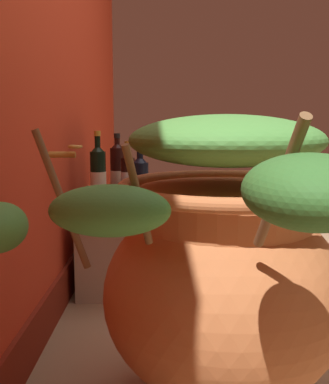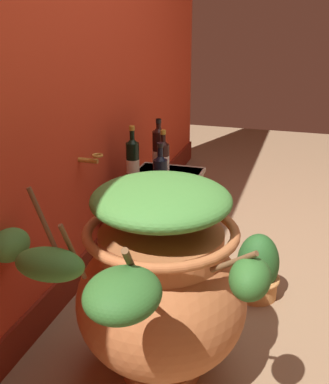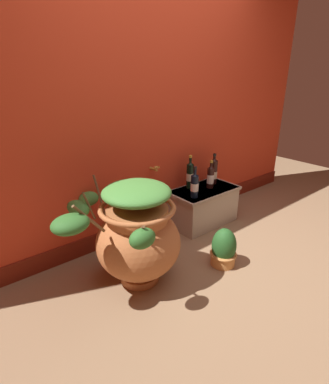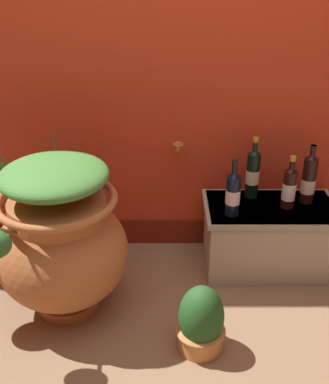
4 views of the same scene
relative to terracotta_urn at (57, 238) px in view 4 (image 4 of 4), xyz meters
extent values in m
cube|color=red|center=(0.63, 0.69, 0.89)|extent=(4.40, 0.20, 2.60)
cube|color=maroon|center=(0.63, 0.59, -0.33)|extent=(4.40, 0.02, 0.16)
cylinder|color=#B28433|center=(0.58, 0.54, 0.25)|extent=(0.02, 0.10, 0.02)
torus|color=#B28433|center=(0.58, 0.49, 0.28)|extent=(0.06, 0.06, 0.01)
cylinder|color=#B26638|center=(0.02, 0.00, -0.38)|extent=(0.31, 0.31, 0.06)
ellipsoid|color=#B26638|center=(0.02, 0.00, -0.08)|extent=(0.64, 0.64, 0.54)
cylinder|color=#B26638|center=(0.02, 0.00, 0.16)|extent=(0.45, 0.45, 0.10)
torus|color=#B26638|center=(0.02, 0.00, 0.21)|extent=(0.56, 0.56, 0.04)
cylinder|color=brown|center=(-0.25, 0.21, 0.23)|extent=(0.07, 0.06, 0.21)
cylinder|color=brown|center=(-0.15, -0.29, 0.22)|extent=(0.08, 0.16, 0.13)
cylinder|color=brown|center=(-0.07, 0.40, 0.19)|extent=(0.04, 0.13, 0.35)
ellipsoid|color=#428438|center=(-0.10, 0.55, 0.13)|extent=(0.17, 0.14, 0.12)
ellipsoid|color=#428438|center=(0.02, 0.00, 0.33)|extent=(0.50, 0.50, 0.13)
cube|color=#B2A893|center=(1.09, 0.35, -0.21)|extent=(0.69, 0.39, 0.39)
cube|color=#A09785|center=(1.09, 0.35, -0.03)|extent=(0.73, 0.41, 0.03)
cylinder|color=black|center=(1.29, 0.41, 0.11)|extent=(0.08, 0.08, 0.26)
cone|color=black|center=(1.29, 0.41, 0.25)|extent=(0.08, 0.08, 0.04)
cylinder|color=black|center=(1.29, 0.41, 0.27)|extent=(0.03, 0.03, 0.08)
cylinder|color=black|center=(1.29, 0.41, 0.30)|extent=(0.03, 0.03, 0.02)
cylinder|color=beige|center=(1.29, 0.41, 0.08)|extent=(0.08, 0.08, 0.08)
cylinder|color=black|center=(1.00, 0.47, 0.11)|extent=(0.07, 0.07, 0.26)
cone|color=black|center=(1.00, 0.47, 0.25)|extent=(0.07, 0.07, 0.04)
cylinder|color=black|center=(1.00, 0.47, 0.28)|extent=(0.03, 0.03, 0.10)
cylinder|color=#B7932D|center=(1.00, 0.47, 0.32)|extent=(0.03, 0.03, 0.02)
cylinder|color=beige|center=(1.00, 0.47, 0.10)|extent=(0.07, 0.07, 0.08)
cylinder|color=black|center=(0.86, 0.26, 0.09)|extent=(0.07, 0.07, 0.22)
cone|color=black|center=(0.86, 0.26, 0.21)|extent=(0.07, 0.07, 0.04)
cylinder|color=black|center=(0.86, 0.26, 0.24)|extent=(0.03, 0.03, 0.09)
cylinder|color=black|center=(0.86, 0.26, 0.28)|extent=(0.03, 0.03, 0.02)
cylinder|color=silver|center=(0.86, 0.26, 0.09)|extent=(0.08, 0.08, 0.08)
cylinder|color=black|center=(1.17, 0.34, 0.09)|extent=(0.07, 0.07, 0.21)
cone|color=black|center=(1.17, 0.34, 0.20)|extent=(0.07, 0.07, 0.04)
cylinder|color=black|center=(1.17, 0.34, 0.23)|extent=(0.03, 0.03, 0.08)
cylinder|color=#B7932D|center=(1.17, 0.34, 0.26)|extent=(0.03, 0.03, 0.02)
cylinder|color=silver|center=(1.17, 0.34, 0.08)|extent=(0.07, 0.07, 0.09)
cylinder|color=#D68E4C|center=(0.67, -0.29, -0.35)|extent=(0.20, 0.20, 0.11)
torus|color=#C58346|center=(0.67, -0.29, -0.31)|extent=(0.23, 0.23, 0.02)
ellipsoid|color=#235623|center=(0.67, -0.29, -0.23)|extent=(0.20, 0.21, 0.31)
camera|label=1|loc=(-1.18, 0.15, 0.38)|focal=43.89mm
camera|label=2|loc=(-1.52, -0.48, 0.98)|focal=46.94mm
camera|label=3|loc=(-1.09, -1.66, 1.14)|focal=28.49mm
camera|label=4|loc=(0.51, -1.96, 1.26)|focal=45.53mm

